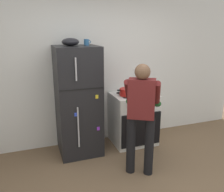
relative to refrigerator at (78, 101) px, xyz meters
name	(u,v)px	position (x,y,z in m)	size (l,w,h in m)	color
kitchen_wall_back	(97,68)	(0.44, 0.38, 0.46)	(6.00, 0.10, 2.70)	white
refrigerator	(78,101)	(0.00, 0.00, 0.00)	(0.68, 0.72, 1.78)	black
stove_range	(133,119)	(1.00, -0.01, -0.43)	(0.76, 0.67, 0.92)	white
person_cook	(141,110)	(0.69, -0.91, 0.06)	(0.66, 0.71, 1.60)	black
red_pot	(127,92)	(0.84, -0.05, 0.09)	(0.35, 0.25, 0.12)	red
coffee_mug	(87,42)	(0.18, 0.05, 0.94)	(0.11, 0.08, 0.10)	#2D6093
mixing_bowl	(70,42)	(-0.08, 0.00, 0.95)	(0.26, 0.26, 0.12)	black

